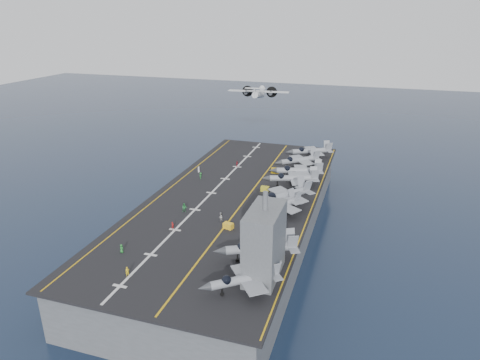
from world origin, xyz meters
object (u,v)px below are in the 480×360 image
(island_superstructure, at_px, (265,235))
(tow_cart_a, at_px, (228,226))
(fighter_jet_0, at_px, (244,278))
(transport_plane, at_px, (258,95))

(island_superstructure, height_order, tow_cart_a, island_superstructure)
(fighter_jet_0, height_order, tow_cart_a, fighter_jet_0)
(fighter_jet_0, distance_m, tow_cart_a, 21.21)
(island_superstructure, height_order, transport_plane, transport_plane)
(island_superstructure, distance_m, tow_cart_a, 19.06)
(tow_cart_a, xyz_separation_m, transport_plane, (-15.06, 76.41, 12.78))
(tow_cart_a, bearing_deg, island_superstructure, -51.55)
(fighter_jet_0, relative_size, transport_plane, 0.68)
(island_superstructure, bearing_deg, tow_cart_a, 128.45)
(fighter_jet_0, bearing_deg, tow_cart_a, 116.00)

